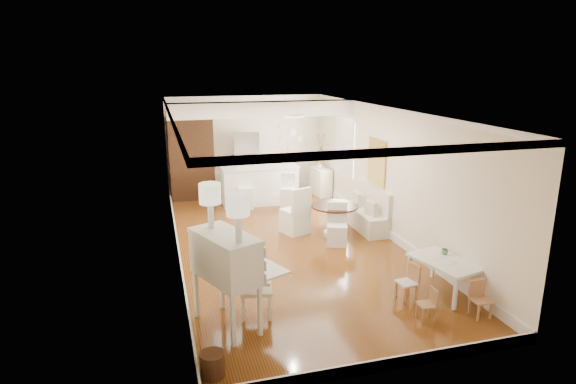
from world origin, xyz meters
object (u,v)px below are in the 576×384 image
fridge (259,163)px  kids_table (444,277)px  kids_chair_b (407,282)px  sideboard (321,182)px  slip_chair_near (337,225)px  breakfast_counter (260,185)px  secretary_bureau (226,281)px  dining_table (334,220)px  kids_chair_a (427,304)px  bar_stool_right (288,192)px  kids_chair_c (481,300)px  wicker_basket (212,364)px  slip_chair_far (295,210)px  pantry_cabinet (191,158)px  gustavian_armchair (256,288)px  bar_stool_left (245,192)px

fridge → kids_table: bearing=-77.1°
kids_chair_b → sideboard: (0.79, 6.41, 0.09)m
slip_chair_near → breakfast_counter: bearing=126.2°
kids_chair_b → fridge: 7.10m
kids_chair_b → secretary_bureau: bearing=-97.6°
dining_table → sideboard: 3.41m
kids_chair_a → bar_stool_right: bearing=-171.5°
kids_chair_b → dining_table: bearing=172.6°
kids_chair_c → wicker_basket: bearing=-175.0°
sideboard → slip_chair_far: bearing=-123.4°
kids_chair_c → slip_chair_far: size_ratio=0.52×
kids_table → pantry_cabinet: bearing=116.6°
sideboard → gustavian_armchair: bearing=-121.4°
wicker_basket → kids_chair_b: bearing=19.2°
secretary_bureau → slip_chair_far: (2.06, 3.55, -0.17)m
wicker_basket → slip_chair_far: (2.41, 4.64, 0.38)m
slip_chair_far → dining_table: bearing=131.0°
secretary_bureau → kids_chair_a: 2.96m
kids_chair_c → pantry_cabinet: 8.66m
slip_chair_near → pantry_cabinet: pantry_cabinet is taller
breakfast_counter → slip_chair_near: bearing=-75.1°
kids_chair_c → bar_stool_right: size_ratio=0.59×
secretary_bureau → gustavian_armchair: bearing=0.2°
bar_stool_left → dining_table: bearing=-54.4°
slip_chair_near → fridge: 4.51m
kids_chair_c → dining_table: 3.98m
slip_chair_near → bar_stool_left: (-1.37, 3.04, 0.03)m
gustavian_armchair → kids_chair_c: (3.22, -0.96, -0.16)m
dining_table → fridge: fridge is taller
kids_chair_c → dining_table: (-0.85, 3.89, 0.07)m
bar_stool_left → bar_stool_right: bar_stool_right is taller
bar_stool_left → bar_stool_right: bearing=-16.1°
fridge → secretary_bureau: bearing=-105.8°
wicker_basket → dining_table: bearing=53.0°
bar_stool_left → sideboard: 2.48m
kids_chair_c → breakfast_counter: (-1.89, 6.76, 0.24)m
secretary_bureau → kids_chair_c: (3.69, -0.75, -0.43)m
breakfast_counter → secretary_bureau: bearing=-106.7°
secretary_bureau → kids_table: (3.60, 0.09, -0.43)m
wicker_basket → kids_chair_b: (3.24, 1.13, 0.15)m
wicker_basket → dining_table: size_ratio=0.30×
gustavian_armchair → slip_chair_far: slip_chair_far is taller
kids_chair_b → pantry_cabinet: (-2.79, 7.05, 0.85)m
slip_chair_near → kids_chair_c: bearing=-52.4°
gustavian_armchair → fridge: bearing=-1.2°
dining_table → bar_stool_right: size_ratio=1.09×
dining_table → bar_stool_left: (-1.51, 2.52, 0.11)m
kids_chair_b → kids_chair_c: 1.12m
dining_table → pantry_cabinet: bearing=124.8°
kids_chair_b → pantry_cabinet: pantry_cabinet is taller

